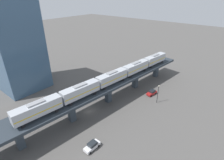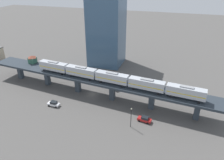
# 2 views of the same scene
# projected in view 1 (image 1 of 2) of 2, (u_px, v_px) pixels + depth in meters

# --- Properties ---
(ground_plane) EXTENTS (400.00, 400.00, 0.00)m
(ground_plane) POSITION_uv_depth(u_px,v_px,m) (89.00, 111.00, 57.63)
(ground_plane) COLOR #514F4C
(elevated_viaduct) EXTENTS (19.09, 92.35, 7.40)m
(elevated_viaduct) POSITION_uv_depth(u_px,v_px,m) (89.00, 95.00, 54.85)
(elevated_viaduct) COLOR #283039
(elevated_viaduct) RESTS_ON ground
(subway_train) EXTENTS (10.08, 62.30, 4.45)m
(subway_train) POSITION_uv_depth(u_px,v_px,m) (112.00, 77.00, 57.83)
(subway_train) COLOR #ADB2BA
(subway_train) RESTS_ON elevated_viaduct
(street_car_white) EXTENTS (2.04, 4.45, 1.89)m
(street_car_white) POSITION_uv_depth(u_px,v_px,m) (92.00, 146.00, 43.53)
(street_car_white) COLOR silver
(street_car_white) RESTS_ON ground
(street_car_red) EXTENTS (2.51, 4.64, 1.89)m
(street_car_red) POSITION_uv_depth(u_px,v_px,m) (152.00, 92.00, 66.51)
(street_car_red) COLOR #AD1E1E
(street_car_red) RESTS_ON ground
(delivery_truck) EXTENTS (5.41, 7.40, 3.20)m
(delivery_truck) POSITION_uv_depth(u_px,v_px,m) (83.00, 93.00, 64.58)
(delivery_truck) COLOR #333338
(delivery_truck) RESTS_ON ground
(street_lamp) EXTENTS (0.44, 0.44, 6.94)m
(street_lamp) POSITION_uv_depth(u_px,v_px,m) (158.00, 93.00, 60.32)
(street_lamp) COLOR black
(street_lamp) RESTS_ON ground
(office_tower) EXTENTS (16.00, 16.00, 36.00)m
(office_tower) POSITION_uv_depth(u_px,v_px,m) (15.00, 44.00, 64.59)
(office_tower) COLOR #3D5B7A
(office_tower) RESTS_ON ground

